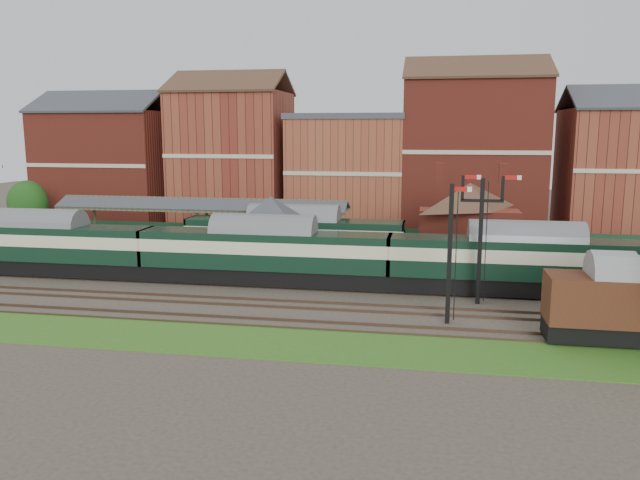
% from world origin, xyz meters
% --- Properties ---
extents(ground, '(160.00, 160.00, 0.00)m').
position_xyz_m(ground, '(0.00, 0.00, 0.00)').
color(ground, '#473D33').
rests_on(ground, ground).
extents(grass_back, '(90.00, 4.50, 0.06)m').
position_xyz_m(grass_back, '(0.00, 16.00, 0.03)').
color(grass_back, '#2D6619').
rests_on(grass_back, ground).
extents(grass_front, '(90.00, 5.00, 0.06)m').
position_xyz_m(grass_front, '(0.00, -12.00, 0.03)').
color(grass_front, '#2D6619').
rests_on(grass_front, ground).
extents(fence, '(90.00, 0.12, 1.50)m').
position_xyz_m(fence, '(0.00, 18.00, 0.75)').
color(fence, '#193823').
rests_on(fence, ground).
extents(platform, '(55.00, 3.40, 1.00)m').
position_xyz_m(platform, '(-5.00, 9.75, 0.50)').
color(platform, '#2D2D2D').
rests_on(platform, ground).
extents(signal_box, '(5.40, 5.40, 6.00)m').
position_xyz_m(signal_box, '(-3.00, 3.25, 3.19)').
color(signal_box, '#5B694A').
rests_on(signal_box, ground).
extents(brick_hut, '(3.20, 2.64, 2.94)m').
position_xyz_m(brick_hut, '(5.00, 3.25, 1.20)').
color(brick_hut, maroon).
rests_on(brick_hut, ground).
extents(station_building, '(8.10, 8.10, 5.90)m').
position_xyz_m(station_building, '(12.00, 9.75, 3.96)').
color(station_building, maroon).
rests_on(station_building, platform).
extents(canopy, '(26.00, 3.89, 4.08)m').
position_xyz_m(canopy, '(-11.00, 9.75, 4.58)').
color(canopy, '#474C2F').
rests_on(canopy, platform).
extents(semaphore_bracket, '(3.60, 0.25, 8.18)m').
position_xyz_m(semaphore_bracket, '(12.04, -2.50, 4.63)').
color(semaphore_bracket, black).
rests_on(semaphore_bracket, ground).
extents(semaphore_siding, '(1.23, 0.25, 8.00)m').
position_xyz_m(semaphore_siding, '(10.02, -7.00, 4.16)').
color(semaphore_siding, black).
rests_on(semaphore_siding, ground).
extents(town_backdrop, '(69.00, 10.00, 16.00)m').
position_xyz_m(town_backdrop, '(-0.18, 25.00, 7.00)').
color(town_backdrop, maroon).
rests_on(town_backdrop, ground).
extents(dmu_train, '(53.36, 2.81, 4.10)m').
position_xyz_m(dmu_train, '(-2.69, 0.00, 2.40)').
color(dmu_train, black).
rests_on(dmu_train, ground).
extents(platform_railcar, '(17.71, 2.79, 4.08)m').
position_xyz_m(platform_railcar, '(-1.93, 6.50, 2.39)').
color(platform_railcar, black).
rests_on(platform_railcar, ground).
extents(goods_van_a, '(6.19, 2.68, 3.75)m').
position_xyz_m(goods_van_a, '(18.03, -9.00, 2.13)').
color(goods_van_a, black).
rests_on(goods_van_a, ground).
extents(tree_back, '(4.00, 4.00, 5.85)m').
position_xyz_m(tree_back, '(-31.99, 15.47, 3.53)').
color(tree_back, '#382619').
rests_on(tree_back, ground).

